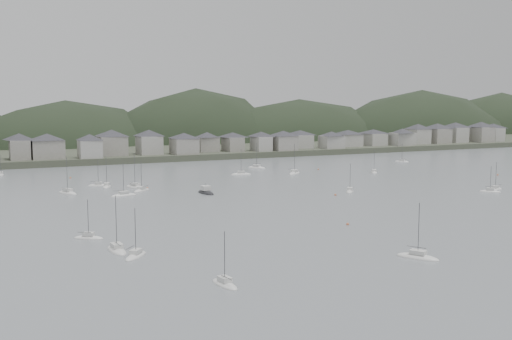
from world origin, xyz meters
TOP-DOWN VIEW (x-y plane):
  - ground at (0.00, 0.00)m, footprint 900.00×900.00m
  - far_shore_land at (0.00, 295.00)m, footprint 900.00×250.00m
  - forested_ridge at (4.83, 269.40)m, footprint 851.55×103.94m
  - waterfront_town at (50.59, 183.34)m, footprint 451.48×28.46m
  - sailboat_lead at (-12.12, -18.38)m, footprint 6.16×8.21m
  - moored_fleet at (-16.11, 68.37)m, footprint 268.15×174.80m
  - motor_launch_far at (-19.08, 71.27)m, footprint 3.94×9.22m
  - mooring_buoys at (3.78, 58.34)m, footprint 182.03×147.53m

SIDE VIEW (x-z plane):
  - forested_ridge at x=4.83m, z-range -62.57..40.00m
  - ground at x=0.00m, z-range 0.00..0.00m
  - mooring_buoys at x=3.78m, z-range -0.20..0.50m
  - sailboat_lead at x=-12.12m, z-range -5.29..5.64m
  - moored_fleet at x=-16.11m, z-range -6.28..6.64m
  - motor_launch_far at x=-19.08m, z-range -1.78..2.35m
  - far_shore_land at x=0.00m, z-range 0.00..3.00m
  - waterfront_town at x=50.59m, z-range 2.20..15.12m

